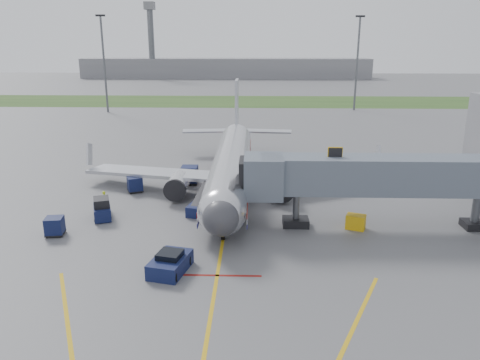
{
  "coord_description": "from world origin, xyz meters",
  "views": [
    {
      "loc": [
        2.43,
        -32.26,
        15.19
      ],
      "look_at": [
        1.17,
        7.83,
        3.2
      ],
      "focal_mm": 35.0,
      "sensor_mm": 36.0,
      "label": 1
    }
  ],
  "objects_px": {
    "baggage_tug": "(102,209)",
    "ramp_worker": "(105,200)",
    "pushback_tug": "(170,263)",
    "belt_loader": "(201,206)",
    "airliner": "(231,165)"
  },
  "relations": [
    {
      "from": "baggage_tug",
      "to": "ramp_worker",
      "type": "bearing_deg",
      "value": 102.2
    },
    {
      "from": "belt_loader",
      "to": "ramp_worker",
      "type": "height_order",
      "value": "belt_loader"
    },
    {
      "from": "baggage_tug",
      "to": "pushback_tug",
      "type": "bearing_deg",
      "value": -51.36
    },
    {
      "from": "baggage_tug",
      "to": "belt_loader",
      "type": "bearing_deg",
      "value": 13.65
    },
    {
      "from": "belt_loader",
      "to": "ramp_worker",
      "type": "bearing_deg",
      "value": 177.13
    },
    {
      "from": "airliner",
      "to": "belt_loader",
      "type": "distance_m",
      "value": 7.68
    },
    {
      "from": "airliner",
      "to": "baggage_tug",
      "type": "distance_m",
      "value": 14.36
    },
    {
      "from": "pushback_tug",
      "to": "belt_loader",
      "type": "xyz_separation_m",
      "value": [
        0.76,
        11.79,
        -0.04
      ]
    },
    {
      "from": "airliner",
      "to": "belt_loader",
      "type": "relative_size",
      "value": 7.44
    },
    {
      "from": "pushback_tug",
      "to": "ramp_worker",
      "type": "bearing_deg",
      "value": 124.18
    },
    {
      "from": "baggage_tug",
      "to": "ramp_worker",
      "type": "height_order",
      "value": "baggage_tug"
    },
    {
      "from": "baggage_tug",
      "to": "belt_loader",
      "type": "height_order",
      "value": "belt_loader"
    },
    {
      "from": "airliner",
      "to": "ramp_worker",
      "type": "distance_m",
      "value": 13.39
    },
    {
      "from": "belt_loader",
      "to": "pushback_tug",
      "type": "bearing_deg",
      "value": -93.69
    },
    {
      "from": "pushback_tug",
      "to": "baggage_tug",
      "type": "relative_size",
      "value": 1.27
    }
  ]
}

